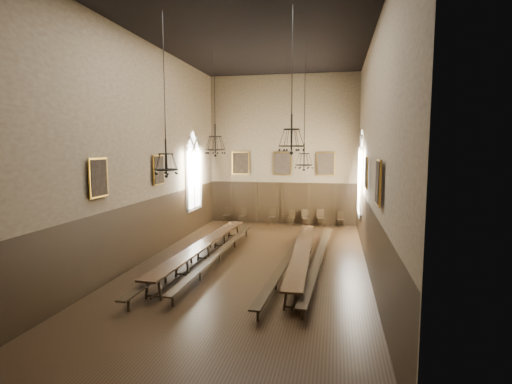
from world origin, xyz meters
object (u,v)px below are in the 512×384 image
(table_left, at_px, (204,252))
(chair_0, at_px, (227,218))
(chair_1, at_px, (243,219))
(chandelier_front_right, at_px, (292,136))
(bench_right_outer, at_px, (319,260))
(chair_4, at_px, (291,220))
(bench_left_outer, at_px, (191,255))
(chandelier_front_left, at_px, (166,158))
(table_right, at_px, (302,258))
(bench_left_inner, at_px, (220,255))
(chandelier_back_right, at_px, (304,156))
(chair_3, at_px, (272,220))
(chair_5, at_px, (305,221))
(chair_6, at_px, (321,221))
(chair_7, at_px, (341,222))
(bench_right_inner, at_px, (289,260))
(chandelier_back_left, at_px, (215,144))

(table_left, distance_m, chair_0, 8.44)
(chair_1, distance_m, chandelier_front_right, 12.79)
(bench_right_outer, xyz_separation_m, chair_4, (-2.02, 8.39, -0.04))
(bench_left_outer, distance_m, chair_1, 8.75)
(chair_1, distance_m, chandelier_front_left, 12.10)
(table_right, xyz_separation_m, chandelier_front_right, (-0.17, -2.61, 4.66))
(table_right, bearing_deg, bench_left_inner, 177.81)
(table_right, bearing_deg, chandelier_back_right, 93.86)
(chair_3, height_order, chandelier_front_left, chandelier_front_left)
(chair_5, height_order, chair_6, chair_6)
(chair_7, xyz_separation_m, chandelier_front_right, (-1.76, -11.14, 4.76))
(bench_left_inner, relative_size, chair_3, 11.19)
(bench_right_inner, height_order, chandelier_front_left, chandelier_front_left)
(chair_7, height_order, chandelier_front_left, chandelier_front_left)
(chair_6, distance_m, chair_7, 1.16)
(chair_3, distance_m, chair_5, 2.03)
(chandelier_back_left, bearing_deg, chair_1, 91.10)
(bench_right_inner, height_order, chandelier_back_left, chandelier_back_left)
(chair_0, height_order, chair_4, chair_0)
(bench_right_inner, xyz_separation_m, chair_3, (-2.02, 8.62, -0.03))
(chair_3, bearing_deg, chair_5, 7.38)
(chair_4, bearing_deg, bench_right_outer, -66.21)
(chandelier_back_left, distance_m, chandelier_front_right, 6.54)
(chair_1, distance_m, chair_7, 5.95)
(bench_left_inner, distance_m, chair_1, 8.44)
(table_right, xyz_separation_m, bench_right_inner, (-0.50, -0.15, -0.06))
(bench_left_inner, bearing_deg, bench_right_inner, -5.64)
(chair_3, bearing_deg, chair_0, -171.92)
(chair_3, relative_size, chair_5, 0.96)
(chair_3, relative_size, chandelier_front_left, 0.18)
(bench_left_outer, distance_m, chandelier_back_left, 5.31)
(chair_7, bearing_deg, chair_1, 163.99)
(chair_4, bearing_deg, bench_left_outer, -99.19)
(chair_4, height_order, chair_7, chair_7)
(bench_left_outer, distance_m, chair_7, 10.66)
(chair_0, distance_m, chandelier_back_left, 7.57)
(table_right, distance_m, chair_0, 10.01)
(chair_4, distance_m, chair_7, 2.96)
(chandelier_back_left, xyz_separation_m, chandelier_front_right, (4.08, -5.11, 0.18))
(chandelier_front_right, bearing_deg, chandelier_front_left, -176.02)
(table_right, height_order, chandelier_front_left, chandelier_front_left)
(chandelier_front_right, bearing_deg, chandelier_back_left, 128.56)
(chandelier_back_left, bearing_deg, chair_7, 45.95)
(chandelier_front_left, bearing_deg, chair_0, 95.43)
(bench_left_outer, height_order, chandelier_back_left, chandelier_back_left)
(chair_1, xyz_separation_m, chair_7, (5.95, 0.03, -0.01))
(bench_left_inner, relative_size, chair_0, 10.97)
(bench_left_inner, xyz_separation_m, chandelier_back_right, (3.20, 2.41, 3.99))
(bench_left_inner, height_order, chair_1, chair_1)
(chair_3, bearing_deg, table_left, -92.72)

